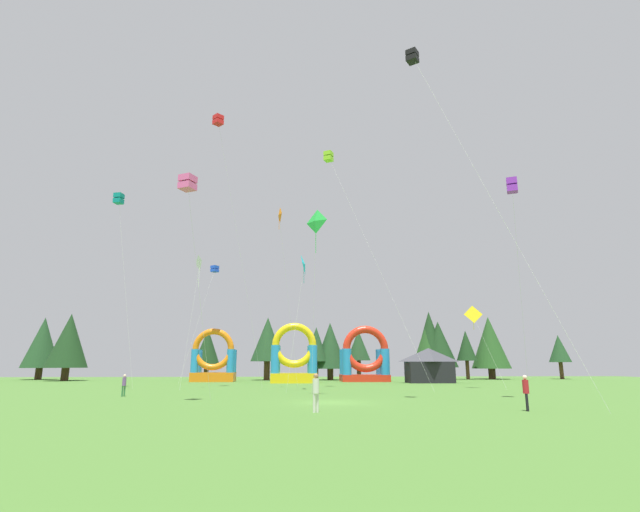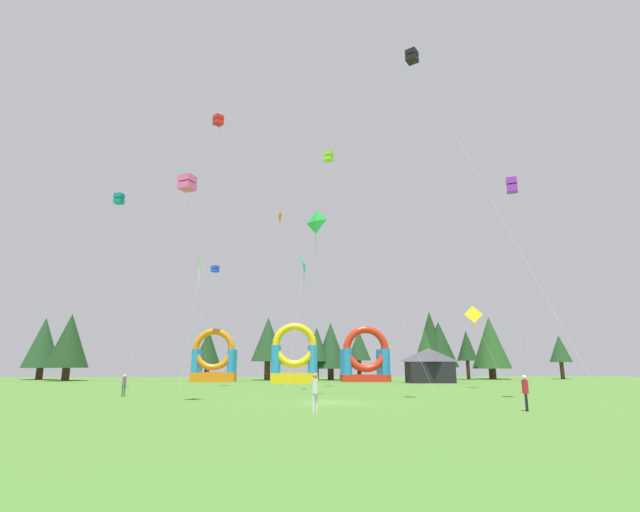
{
  "view_description": "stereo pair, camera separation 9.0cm",
  "coord_description": "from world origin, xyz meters",
  "px_view_note": "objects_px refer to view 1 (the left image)",
  "views": [
    {
      "loc": [
        -2.59,
        -29.98,
        2.27
      ],
      "look_at": [
        0.0,
        11.46,
        11.7
      ],
      "focal_mm": 26.73,
      "sensor_mm": 36.0,
      "label": 1
    },
    {
      "loc": [
        -2.5,
        -29.98,
        2.27
      ],
      "look_at": [
        0.0,
        11.46,
        11.7
      ],
      "focal_mm": 26.73,
      "sensor_mm": 36.0,
      "label": 2
    }
  ],
  "objects_px": {
    "kite_red_box": "(218,121)",
    "person_left_edge": "(124,383)",
    "kite_green_diamond": "(315,223)",
    "festival_tent": "(429,365)",
    "kite_pink_box": "(188,183)",
    "kite_blue_box": "(215,269)",
    "inflatable_blue_arch": "(213,363)",
    "kite_yellow_diamond": "(473,316)",
    "inflatable_yellow_castle": "(365,361)",
    "kite_black_box": "(413,58)",
    "kite_lime_box": "(329,157)",
    "inflatable_red_slide": "(294,361)",
    "kite_orange_diamond": "(279,217)",
    "kite_purple_box": "(512,186)",
    "kite_cyan_diamond": "(305,266)",
    "kite_white_diamond": "(201,264)",
    "person_near_camera": "(526,390)",
    "kite_teal_box": "(119,199)",
    "person_far_side": "(316,389)"
  },
  "relations": [
    {
      "from": "kite_red_box",
      "to": "person_left_edge",
      "type": "height_order",
      "value": "kite_red_box"
    },
    {
      "from": "kite_green_diamond",
      "to": "festival_tent",
      "type": "distance_m",
      "value": 31.15
    },
    {
      "from": "kite_pink_box",
      "to": "festival_tent",
      "type": "bearing_deg",
      "value": 51.9
    },
    {
      "from": "kite_blue_box",
      "to": "inflatable_blue_arch",
      "type": "relative_size",
      "value": 2.15
    },
    {
      "from": "kite_red_box",
      "to": "person_left_edge",
      "type": "relative_size",
      "value": 17.69
    },
    {
      "from": "kite_red_box",
      "to": "festival_tent",
      "type": "bearing_deg",
      "value": 30.07
    },
    {
      "from": "kite_yellow_diamond",
      "to": "inflatable_yellow_castle",
      "type": "distance_m",
      "value": 20.56
    },
    {
      "from": "kite_yellow_diamond",
      "to": "festival_tent",
      "type": "distance_m",
      "value": 14.68
    },
    {
      "from": "inflatable_yellow_castle",
      "to": "kite_black_box",
      "type": "bearing_deg",
      "value": -93.15
    },
    {
      "from": "kite_lime_box",
      "to": "inflatable_red_slide",
      "type": "bearing_deg",
      "value": 101.35
    },
    {
      "from": "kite_lime_box",
      "to": "kite_orange_diamond",
      "type": "xyz_separation_m",
      "value": [
        -4.99,
        1.11,
        -6.08
      ]
    },
    {
      "from": "kite_purple_box",
      "to": "kite_lime_box",
      "type": "bearing_deg",
      "value": 128.54
    },
    {
      "from": "kite_purple_box",
      "to": "kite_orange_diamond",
      "type": "relative_size",
      "value": 0.86
    },
    {
      "from": "kite_cyan_diamond",
      "to": "kite_pink_box",
      "type": "bearing_deg",
      "value": -120.29
    },
    {
      "from": "inflatable_blue_arch",
      "to": "inflatable_yellow_castle",
      "type": "bearing_deg",
      "value": -2.55
    },
    {
      "from": "kite_pink_box",
      "to": "kite_blue_box",
      "type": "bearing_deg",
      "value": 95.75
    },
    {
      "from": "festival_tent",
      "to": "kite_green_diamond",
      "type": "bearing_deg",
      "value": -122.0
    },
    {
      "from": "kite_white_diamond",
      "to": "kite_blue_box",
      "type": "distance_m",
      "value": 15.07
    },
    {
      "from": "kite_pink_box",
      "to": "kite_white_diamond",
      "type": "distance_m",
      "value": 18.07
    },
    {
      "from": "kite_green_diamond",
      "to": "kite_orange_diamond",
      "type": "bearing_deg",
      "value": 105.8
    },
    {
      "from": "person_near_camera",
      "to": "inflatable_yellow_castle",
      "type": "relative_size",
      "value": 0.24
    },
    {
      "from": "kite_orange_diamond",
      "to": "kite_white_diamond",
      "type": "bearing_deg",
      "value": 171.49
    },
    {
      "from": "person_left_edge",
      "to": "inflatable_red_slide",
      "type": "bearing_deg",
      "value": 43.26
    },
    {
      "from": "kite_red_box",
      "to": "kite_teal_box",
      "type": "height_order",
      "value": "kite_red_box"
    },
    {
      "from": "kite_yellow_diamond",
      "to": "kite_black_box",
      "type": "xyz_separation_m",
      "value": [
        -9.9,
        -18.04,
        15.46
      ]
    },
    {
      "from": "kite_blue_box",
      "to": "person_near_camera",
      "type": "relative_size",
      "value": 8.56
    },
    {
      "from": "kite_green_diamond",
      "to": "kite_teal_box",
      "type": "xyz_separation_m",
      "value": [
        -19.37,
        12.26,
        5.84
      ]
    },
    {
      "from": "kite_black_box",
      "to": "person_near_camera",
      "type": "height_order",
      "value": "kite_black_box"
    },
    {
      "from": "kite_pink_box",
      "to": "inflatable_red_slide",
      "type": "bearing_deg",
      "value": 77.03
    },
    {
      "from": "kite_purple_box",
      "to": "kite_green_diamond",
      "type": "bearing_deg",
      "value": 160.95
    },
    {
      "from": "kite_lime_box",
      "to": "person_far_side",
      "type": "xyz_separation_m",
      "value": [
        -2.39,
        -20.82,
        -21.65
      ]
    },
    {
      "from": "kite_orange_diamond",
      "to": "kite_yellow_diamond",
      "type": "bearing_deg",
      "value": -0.08
    },
    {
      "from": "person_near_camera",
      "to": "inflatable_blue_arch",
      "type": "distance_m",
      "value": 46.7
    },
    {
      "from": "kite_teal_box",
      "to": "kite_orange_diamond",
      "type": "bearing_deg",
      "value": -4.54
    },
    {
      "from": "inflatable_blue_arch",
      "to": "inflatable_yellow_castle",
      "type": "height_order",
      "value": "inflatable_yellow_castle"
    },
    {
      "from": "kite_white_diamond",
      "to": "kite_cyan_diamond",
      "type": "bearing_deg",
      "value": -22.43
    },
    {
      "from": "kite_black_box",
      "to": "kite_teal_box",
      "type": "distance_m",
      "value": 32.26
    },
    {
      "from": "kite_yellow_diamond",
      "to": "person_near_camera",
      "type": "distance_m",
      "value": 23.42
    },
    {
      "from": "kite_green_diamond",
      "to": "kite_white_diamond",
      "type": "bearing_deg",
      "value": 131.61
    },
    {
      "from": "kite_pink_box",
      "to": "person_far_side",
      "type": "bearing_deg",
      "value": -33.35
    },
    {
      "from": "kite_green_diamond",
      "to": "inflatable_red_slide",
      "type": "height_order",
      "value": "kite_green_diamond"
    },
    {
      "from": "kite_purple_box",
      "to": "kite_orange_diamond",
      "type": "xyz_separation_m",
      "value": [
        -16.53,
        15.6,
        2.36
      ]
    },
    {
      "from": "inflatable_blue_arch",
      "to": "kite_cyan_diamond",
      "type": "bearing_deg",
      "value": -63.24
    },
    {
      "from": "kite_blue_box",
      "to": "inflatable_blue_arch",
      "type": "distance_m",
      "value": 12.41
    },
    {
      "from": "kite_cyan_diamond",
      "to": "kite_orange_diamond",
      "type": "height_order",
      "value": "kite_orange_diamond"
    },
    {
      "from": "kite_yellow_diamond",
      "to": "kite_lime_box",
      "type": "xyz_separation_m",
      "value": [
        -14.2,
        -1.08,
        15.89
      ]
    },
    {
      "from": "kite_purple_box",
      "to": "person_left_edge",
      "type": "distance_m",
      "value": 30.83
    },
    {
      "from": "inflatable_blue_arch",
      "to": "kite_green_diamond",
      "type": "bearing_deg",
      "value": -68.7
    },
    {
      "from": "person_near_camera",
      "to": "festival_tent",
      "type": "xyz_separation_m",
      "value": [
        5.53,
        35.73,
        1.08
      ]
    },
    {
      "from": "kite_pink_box",
      "to": "kite_teal_box",
      "type": "xyz_separation_m",
      "value": [
        -10.92,
        18.0,
        5.1
      ]
    }
  ]
}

